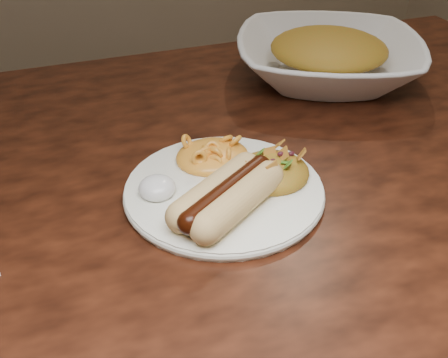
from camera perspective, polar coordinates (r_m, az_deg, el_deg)
name	(u,v)px	position (r m, az deg, el deg)	size (l,w,h in m)	color
table	(142,253)	(0.69, -8.96, -7.98)	(1.60, 0.90, 0.75)	#491E0F
plate	(224,190)	(0.62, 0.00, -1.22)	(0.24, 0.24, 0.01)	white
hotdog	(227,194)	(0.57, 0.37, -1.69)	(0.12, 0.13, 0.04)	tan
mac_and_cheese	(212,147)	(0.66, -1.28, 3.49)	(0.09, 0.09, 0.04)	#E9923F
sour_cream	(157,184)	(0.61, -7.33, -0.56)	(0.04, 0.04, 0.03)	white
taco_salad	(272,166)	(0.63, 5.26, 1.44)	(0.09, 0.09, 0.04)	#C73F10
serving_bowl	(328,59)	(0.92, 11.21, 12.64)	(0.31, 0.31, 0.08)	silver
bowl_filling	(328,52)	(0.92, 11.30, 13.37)	(0.19, 0.19, 0.05)	#C73F10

